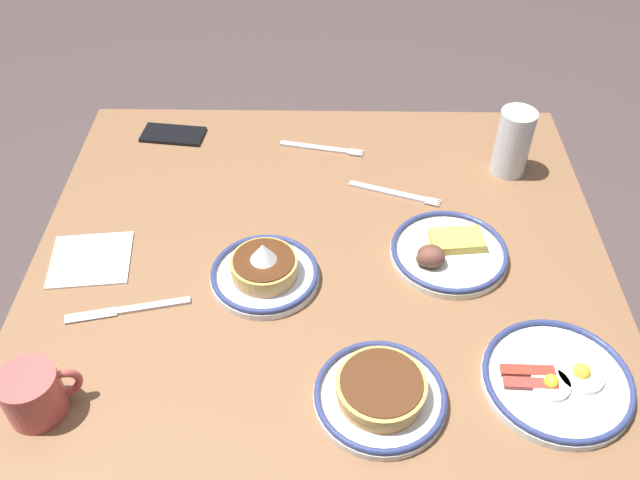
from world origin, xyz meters
The scene contains 13 objects.
ground_plane centered at (0.00, 0.00, 0.00)m, with size 6.00×6.00×0.00m, color #483937.
dining_table centered at (0.00, 0.00, 0.65)m, with size 1.11×1.00×0.73m.
plate_near_main centered at (-0.24, 0.01, 0.74)m, with size 0.23×0.23×0.05m.
plate_center_pancakes centered at (0.10, 0.07, 0.75)m, with size 0.20×0.20×0.09m.
plate_far_companion centered at (-0.10, 0.33, 0.75)m, with size 0.21×0.21×0.05m.
plate_far_side centered at (-0.38, 0.30, 0.74)m, with size 0.24×0.24×0.04m.
coffee_mug centered at (0.43, 0.36, 0.77)m, with size 0.12×0.09×0.09m.
drinking_glass centered at (-0.41, -0.27, 0.79)m, with size 0.08×0.08×0.15m.
cell_phone centered at (0.35, -0.39, 0.73)m, with size 0.14×0.07×0.01m, color black.
paper_napkin centered at (0.44, 0.02, 0.73)m, with size 0.15×0.14×0.00m, color white.
fork_near centered at (-0.15, -0.18, 0.73)m, with size 0.19×0.08×0.01m.
fork_far centered at (0.00, -0.34, 0.73)m, with size 0.19×0.06×0.01m.
butter_knife centered at (0.34, 0.15, 0.73)m, with size 0.22×0.07×0.01m.
Camera 1 is at (-0.01, 0.96, 1.67)m, focal length 39.15 mm.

